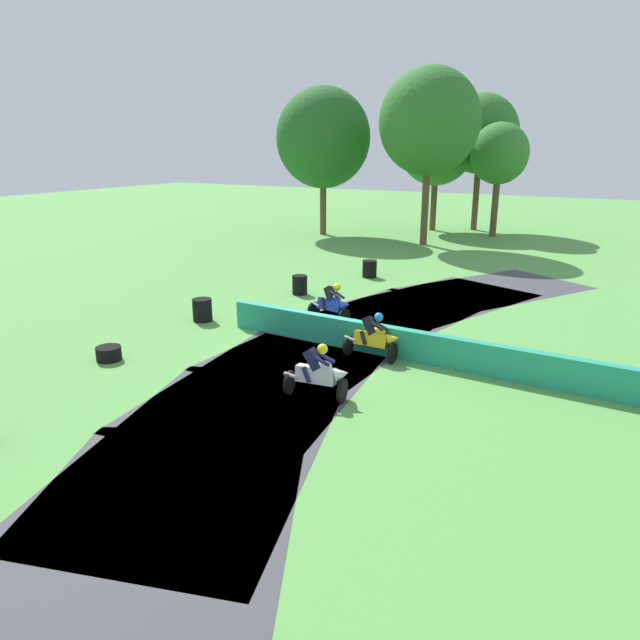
% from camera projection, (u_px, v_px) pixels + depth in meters
% --- Properties ---
extents(ground_plane, '(120.00, 120.00, 0.00)m').
position_uv_depth(ground_plane, '(327.00, 343.00, 18.10)').
color(ground_plane, '#569947').
extents(track_asphalt, '(9.55, 28.99, 0.01)m').
position_uv_depth(track_asphalt, '(359.00, 350.00, 17.54)').
color(track_asphalt, '#3D3D42').
rests_on(track_asphalt, ground).
extents(safety_barrier, '(17.43, 1.11, 0.90)m').
position_uv_depth(safety_barrier, '(496.00, 361.00, 15.37)').
color(safety_barrier, '#239375').
rests_on(safety_barrier, ground).
extents(motorcycle_lead_blue, '(1.72, 1.06, 1.43)m').
position_uv_depth(motorcycle_lead_blue, '(332.00, 304.00, 20.22)').
color(motorcycle_lead_blue, black).
rests_on(motorcycle_lead_blue, ground).
extents(motorcycle_chase_yellow, '(1.68, 0.80, 1.43)m').
position_uv_depth(motorcycle_chase_yellow, '(374.00, 337.00, 16.65)').
color(motorcycle_chase_yellow, black).
rests_on(motorcycle_chase_yellow, ground).
extents(motorcycle_trailing_white, '(1.68, 0.85, 1.42)m').
position_uv_depth(motorcycle_trailing_white, '(319.00, 373.00, 14.03)').
color(motorcycle_trailing_white, black).
rests_on(motorcycle_trailing_white, ground).
extents(tire_stack_near, '(0.67, 0.67, 0.80)m').
position_uv_depth(tire_stack_near, '(370.00, 269.00, 27.07)').
color(tire_stack_near, black).
rests_on(tire_stack_near, ground).
extents(tire_stack_mid_a, '(0.63, 0.63, 0.80)m').
position_uv_depth(tire_stack_mid_a, '(300.00, 285.00, 23.95)').
color(tire_stack_mid_a, black).
rests_on(tire_stack_mid_a, ground).
extents(tire_stack_mid_b, '(0.68, 0.68, 0.80)m').
position_uv_depth(tire_stack_mid_b, '(202.00, 310.00, 20.32)').
color(tire_stack_mid_b, black).
rests_on(tire_stack_mid_b, ground).
extents(tire_stack_far, '(0.71, 0.71, 0.40)m').
position_uv_depth(tire_stack_far, '(109.00, 353.00, 16.65)').
color(tire_stack_far, black).
rests_on(tire_stack_far, ground).
extents(tree_far_left, '(6.27, 6.27, 9.72)m').
position_uv_depth(tree_far_left, '(323.00, 138.00, 38.39)').
color(tree_far_left, brown).
rests_on(tree_far_left, ground).
extents(tree_far_right, '(5.96, 5.96, 10.43)m').
position_uv_depth(tree_far_right, '(429.00, 122.00, 34.00)').
color(tree_far_right, brown).
rests_on(tree_far_right, ground).
extents(tree_mid_rise, '(5.24, 5.24, 9.48)m').
position_uv_depth(tree_mid_rise, '(481.00, 134.00, 40.45)').
color(tree_mid_rise, brown).
rests_on(tree_mid_rise, ground).
extents(tree_behind_barrier, '(5.43, 5.43, 8.89)m').
position_uv_depth(tree_behind_barrier, '(437.00, 144.00, 40.53)').
color(tree_behind_barrier, brown).
rests_on(tree_behind_barrier, ground).
extents(tree_distant, '(3.79, 3.79, 7.43)m').
position_uv_depth(tree_distant, '(499.00, 154.00, 37.82)').
color(tree_distant, brown).
rests_on(tree_distant, ground).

